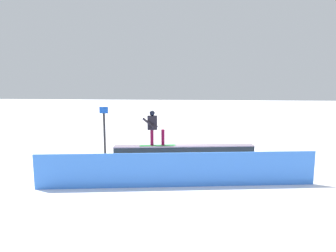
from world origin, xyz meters
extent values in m
plane|color=white|center=(0.00, 0.00, 0.00)|extent=(120.00, 120.00, 0.00)
cube|color=#1C252B|center=(0.00, 0.00, 0.32)|extent=(5.95, 1.47, 0.64)
cube|color=red|center=(0.00, 0.00, 0.16)|extent=(5.96, 1.48, 0.15)
cube|color=gray|center=(0.00, 0.00, 0.66)|extent=(5.96, 1.53, 0.04)
cube|color=green|center=(1.13, 0.20, 0.69)|extent=(1.54, 0.61, 0.01)
cylinder|color=maroon|center=(1.35, 0.25, 1.04)|extent=(0.17, 0.17, 0.67)
cylinder|color=maroon|center=(0.90, 0.15, 1.04)|extent=(0.17, 0.17, 0.67)
cube|color=black|center=(1.34, 0.25, 1.67)|extent=(0.44, 0.32, 0.59)
sphere|color=black|center=(1.34, 0.25, 2.07)|extent=(0.22, 0.22, 0.22)
cylinder|color=black|center=(1.48, 0.45, 1.70)|extent=(0.49, 0.19, 0.42)
cylinder|color=black|center=(1.28, 0.07, 1.70)|extent=(0.31, 0.15, 0.54)
cube|color=#3A7AE6|center=(0.00, 3.14, 0.55)|extent=(8.73, 1.62, 1.10)
cylinder|color=#262628|center=(3.74, -0.58, 0.98)|extent=(0.10, 0.10, 1.96)
cube|color=blue|center=(3.74, -0.58, 2.11)|extent=(0.40, 0.04, 0.30)
camera|label=1|loc=(-0.74, 11.49, 3.11)|focal=29.34mm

